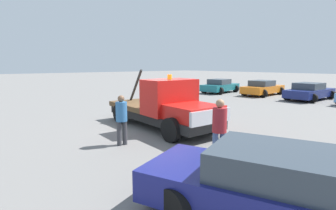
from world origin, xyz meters
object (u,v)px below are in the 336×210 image
Objects in this scene: parked_car_navy at (309,92)px; person_near_truck at (219,126)px; tow_truck at (166,108)px; parked_car_teal at (220,86)px; foreground_car at (292,192)px; traffic_cone at (191,107)px; parked_car_orange at (263,88)px; person_at_hood at (122,117)px.

person_near_truck is at bearing -164.89° from parked_car_navy.
tow_truck reaches higher than parked_car_teal.
parked_car_navy is (-6.54, 17.37, -0.00)m from foreground_car.
parked_car_teal is 8.46× the size of traffic_cone.
traffic_cone is at bearing 122.37° from foreground_car.
parked_car_orange is 10.82m from traffic_cone.
parked_car_navy is at bearing -50.95° from person_near_truck.
tow_truck reaches higher than foreground_car.
person_at_hood is at bearing -70.10° from tow_truck.
traffic_cone is (-3.16, 6.53, -0.74)m from person_at_hood.
parked_car_orange is 4.03m from parked_car_navy.
parked_car_orange is (3.82, 1.23, 0.00)m from parked_car_teal.
foreground_car is at bearing -19.78° from tow_truck.
person_near_truck is at bearing 130.47° from foreground_car.
foreground_car is at bearing -146.70° from parked_car_teal.
parked_car_orange is at bearing 100.41° from foreground_car.
traffic_cone is at bearing 168.35° from parked_car_navy.
traffic_cone is (-9.02, 6.77, -0.40)m from foreground_car.
tow_truck is 1.31× the size of parked_car_teal.
tow_truck is 15.49m from parked_car_teal.
tow_truck is 4.66m from traffic_cone.
person_at_hood is at bearing 47.03° from person_near_truck.
person_near_truck is 0.36× the size of parked_car_navy.
parked_car_navy is (0.10, 14.54, -0.27)m from tow_truck.
tow_truck is at bearing -58.85° from traffic_cone.
parked_car_navy is at bearing -94.20° from parked_car_orange.
parked_car_navy is (4.03, -0.11, 0.00)m from parked_car_orange.
parked_car_teal is 0.97× the size of parked_car_orange.
traffic_cone is at bearing 124.44° from tow_truck.
person_at_hood reaches higher than parked_car_teal.
parked_car_teal is 10.89m from traffic_cone.
foreground_car is 1.20× the size of parked_car_teal.
parked_car_navy is (-0.67, 17.13, -0.34)m from person_at_hood.
traffic_cone is at bearing -59.08° from person_at_hood.
traffic_cone is at bearing -14.42° from person_near_truck.
person_near_truck reaches higher than traffic_cone.
parked_car_teal is at bearing -56.86° from person_at_hood.
person_near_truck is 0.37× the size of parked_car_orange.
parked_car_teal is (-8.51, 16.00, -0.34)m from person_at_hood.
parked_car_teal is at bearing 119.49° from traffic_cone.
person_near_truck is 17.82m from parked_car_orange.
foreground_car is (6.64, -2.83, -0.27)m from tow_truck.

